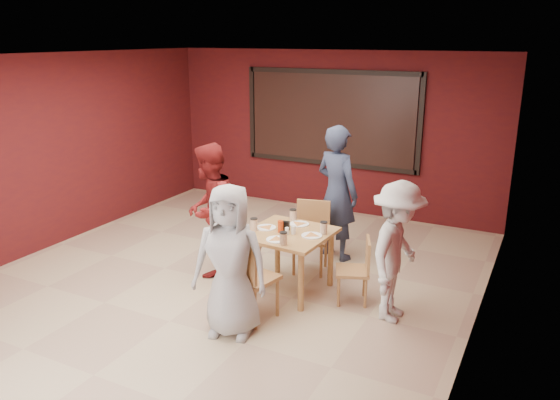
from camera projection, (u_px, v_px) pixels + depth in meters
The scene contains 11 objects.
floor at pixel (225, 282), 6.97m from camera, with size 7.00×7.00×0.00m, color #C5AF88.
window_blinds at pixel (330, 118), 9.43m from camera, with size 3.00×0.02×1.50m, color black.
dining_table at pixel (288, 239), 6.57m from camera, with size 1.03×1.03×0.92m.
chair_front at pixel (248, 275), 5.90m from camera, with size 0.55×0.55×0.96m.
chair_back at pixel (311, 232), 7.24m from camera, with size 0.54×0.54×0.93m.
chair_left at pixel (237, 243), 6.86m from camera, with size 0.58×0.58×0.93m.
chair_right at pixel (358, 267), 6.35m from camera, with size 0.49×0.49×0.79m.
diner_front at pixel (230, 261), 5.58m from camera, with size 0.79×0.52×1.62m, color #AAAAAA.
diner_back at pixel (337, 193), 7.53m from camera, with size 0.69×0.45×1.89m, color #2D3751.
diner_left at pixel (210, 210), 7.04m from camera, with size 0.84×0.66×1.73m, color maroon.
diner_right at pixel (397, 252), 5.88m from camera, with size 1.02×0.58×1.57m, color silver.
Camera 1 is at (3.54, -5.34, 3.03)m, focal length 35.00 mm.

